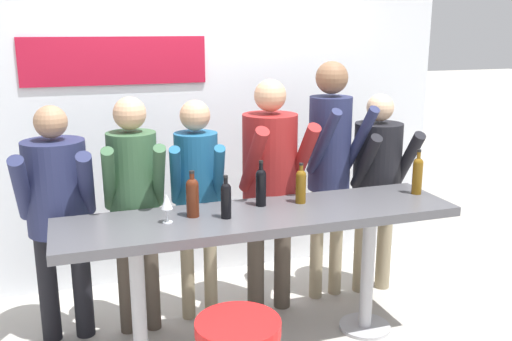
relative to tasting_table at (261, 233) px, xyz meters
name	(u,v)px	position (x,y,z in m)	size (l,w,h in m)	color
back_wall	(207,118)	(-0.01, 1.34, 0.53)	(4.12, 0.12, 2.68)	silver
tasting_table	(261,233)	(0.00, 0.00, 0.00)	(2.52, 0.62, 0.94)	#4C4C51
person_far_left	(58,201)	(-1.20, 0.54, 0.17)	(0.49, 0.56, 1.60)	black
person_left	(134,190)	(-0.72, 0.48, 0.22)	(0.41, 0.52, 1.64)	#473D33
person_center_left	(197,186)	(-0.29, 0.53, 0.19)	(0.42, 0.53, 1.60)	gray
person_center	(270,173)	(0.24, 0.48, 0.26)	(0.48, 0.57, 1.73)	#473D33
person_center_right	(330,152)	(0.74, 0.55, 0.35)	(0.41, 0.55, 1.83)	gray
person_right	(377,173)	(1.14, 0.53, 0.17)	(0.45, 0.53, 1.58)	gray
wine_bottle_0	(418,174)	(1.16, 0.05, 0.28)	(0.07, 0.07, 0.31)	brown
wine_bottle_1	(226,199)	(-0.23, -0.03, 0.26)	(0.06, 0.06, 0.27)	black
wine_bottle_2	(261,185)	(0.05, 0.14, 0.27)	(0.07, 0.07, 0.30)	black
wine_bottle_3	(301,185)	(0.32, 0.11, 0.26)	(0.07, 0.07, 0.27)	brown
wine_bottle_4	(192,195)	(-0.42, 0.06, 0.27)	(0.08, 0.08, 0.29)	#4C1E0F
wine_glass_0	(167,202)	(-0.59, 0.00, 0.26)	(0.07, 0.07, 0.18)	silver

